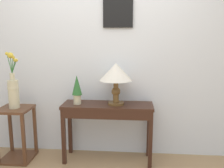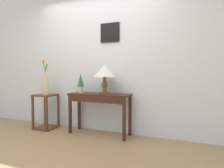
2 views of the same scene
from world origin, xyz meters
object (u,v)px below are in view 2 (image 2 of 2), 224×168
object	(u,v)px
console_table	(99,100)
flower_vase_tall	(45,83)
pedestal_stand_left	(46,111)
potted_plant_on_console	(81,82)
table_lamp	(105,72)

from	to	relation	value
console_table	flower_vase_tall	size ratio (longest dim) A/B	1.60
console_table	pedestal_stand_left	xyz separation A→B (m)	(-1.13, -0.05, -0.27)
potted_plant_on_console	flower_vase_tall	world-z (taller)	flower_vase_tall
table_lamp	pedestal_stand_left	bearing A→B (deg)	-176.67
table_lamp	potted_plant_on_console	distance (m)	0.49
table_lamp	pedestal_stand_left	size ratio (longest dim) A/B	0.74
potted_plant_on_console	flower_vase_tall	size ratio (longest dim) A/B	0.52
table_lamp	console_table	bearing A→B (deg)	-167.65
console_table	flower_vase_tall	distance (m)	1.17
flower_vase_tall	pedestal_stand_left	bearing A→B (deg)	124.98
potted_plant_on_console	flower_vase_tall	xyz separation A→B (m)	(-0.77, -0.05, -0.02)
pedestal_stand_left	flower_vase_tall	xyz separation A→B (m)	(0.00, -0.00, 0.56)
table_lamp	pedestal_stand_left	world-z (taller)	table_lamp
pedestal_stand_left	flower_vase_tall	bearing A→B (deg)	-55.02
table_lamp	pedestal_stand_left	xyz separation A→B (m)	(-1.23, -0.07, -0.75)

